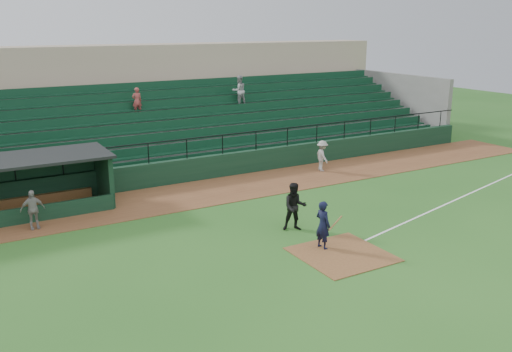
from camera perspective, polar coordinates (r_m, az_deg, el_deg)
ground at (r=20.36m, az=7.10°, el=-7.07°), size 90.00×90.00×0.00m
warning_track at (r=26.77m, az=-3.21°, el=-1.37°), size 40.00×4.00×0.03m
home_plate_dirt at (r=19.63m, az=8.87°, el=-7.98°), size 3.00×3.00×0.03m
foul_line at (r=26.45m, az=19.52°, el=-2.50°), size 17.49×4.44×0.01m
stadium_structure at (r=33.85m, az=-9.79°, el=5.98°), size 38.00×13.08×6.40m
batter_at_plate at (r=19.75m, az=6.92°, el=-5.03°), size 1.05×0.72×1.77m
umpire at (r=21.36m, az=4.02°, el=-3.18°), size 1.14×1.04×1.89m
runner at (r=30.03m, az=6.84°, el=2.08°), size 0.81×1.17×1.66m
dugout_player_a at (r=23.09m, az=-22.04°, el=-3.23°), size 0.93×0.43×1.56m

